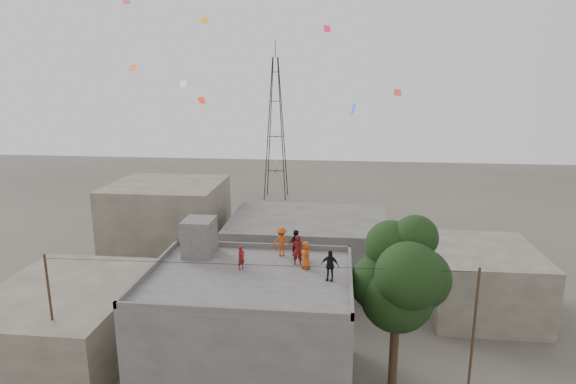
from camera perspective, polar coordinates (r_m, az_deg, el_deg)
name	(u,v)px	position (r m, az deg, el deg)	size (l,w,h in m)	color
main_building	(250,332)	(25.22, -4.53, -16.26)	(10.00, 8.00, 6.10)	#4E4C49
parapet	(249,273)	(23.80, -4.67, -9.55)	(10.00, 8.00, 0.30)	#4E4C49
stair_head_box	(199,237)	(26.60, -10.47, -5.27)	(1.60, 1.80, 2.00)	#4E4C49
neighbor_west	(67,320)	(31.11, -24.70, -13.66)	(8.00, 10.00, 4.00)	#5B5448
neighbor_north	(308,248)	(37.88, 2.41, -6.70)	(12.00, 9.00, 5.00)	#4E4C49
neighbor_northwest	(168,224)	(41.88, -14.03, -3.68)	(9.00, 8.00, 7.00)	#5B5448
neighbor_east	(481,280)	(35.57, 21.91, -9.60)	(7.00, 8.00, 4.40)	#5B5448
tree	(401,278)	(24.22, 13.27, -9.84)	(4.90, 4.60, 9.10)	black
utility_line	(255,332)	(23.69, -3.90, -16.20)	(20.12, 0.62, 7.40)	black
transmission_tower	(276,129)	(62.39, -1.46, 7.47)	(2.97, 2.97, 20.01)	black
person_red_adult	(297,250)	(24.84, 1.13, -6.88)	(0.59, 0.38, 1.60)	#640F0F
person_orange_child	(306,255)	(24.38, 2.13, -7.49)	(0.70, 0.46, 1.44)	#B84915
person_dark_child	(295,243)	(26.10, 0.89, -6.04)	(0.70, 0.55, 1.45)	black
person_dark_adult	(330,265)	(23.10, 4.97, -8.67)	(0.88, 0.37, 1.50)	black
person_orange_adult	(281,242)	(26.08, -0.78, -5.90)	(1.02, 0.59, 1.59)	#B54114
person_red_child	(241,257)	(24.48, -5.56, -7.73)	(0.45, 0.29, 1.23)	maroon
kites	(264,63)	(30.08, -2.91, 14.99)	(15.16, 17.45, 12.10)	#FF391A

